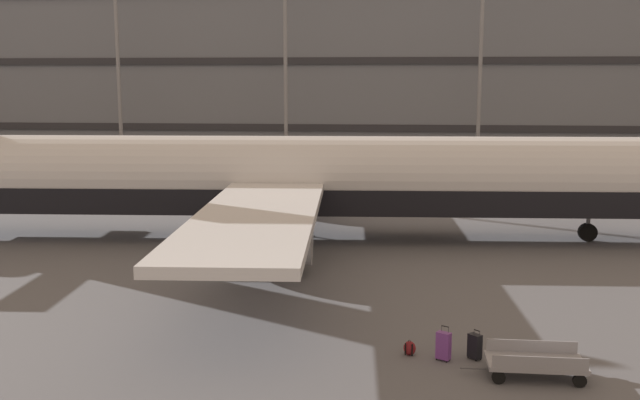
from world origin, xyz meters
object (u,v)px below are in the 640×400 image
suitcase_orange (475,346)px  backpack_upright (410,348)px  suitcase_purple (443,346)px  baggage_cart (535,362)px  airliner (293,179)px

suitcase_orange → backpack_upright: 1.87m
suitcase_purple → baggage_cart: size_ratio=0.31×
suitcase_orange → backpack_upright: size_ratio=1.81×
suitcase_orange → baggage_cart: bearing=-38.2°
airliner → suitcase_orange: (7.31, -15.67, -2.63)m
suitcase_orange → baggage_cart: suitcase_orange is taller
suitcase_purple → suitcase_orange: suitcase_purple is taller
airliner → baggage_cart: bearing=-62.4°
airliner → backpack_upright: 16.69m
suitcase_purple → baggage_cart: (2.38, -0.98, -0.02)m
suitcase_orange → baggage_cart: 1.88m
suitcase_orange → backpack_upright: bearing=175.3°
airliner → backpack_upright: size_ratio=93.18×
airliner → baggage_cart: size_ratio=13.40×
backpack_upright → baggage_cart: size_ratio=0.14×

